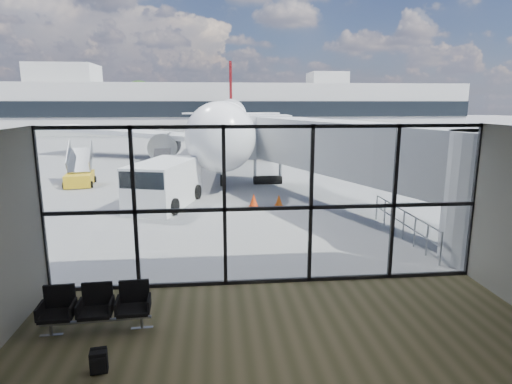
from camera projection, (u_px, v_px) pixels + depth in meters
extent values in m
plane|color=slate|center=(226.00, 145.00, 51.20)|extent=(220.00, 220.00, 0.00)
cube|color=brown|center=(293.00, 367.00, 8.35)|extent=(12.00, 8.00, 0.01)
cube|color=silver|center=(298.00, 136.00, 7.43)|extent=(12.00, 8.00, 0.02)
cube|color=white|center=(268.00, 207.00, 11.79)|extent=(12.00, 0.04, 4.50)
cube|color=black|center=(268.00, 281.00, 12.24)|extent=(12.00, 0.12, 0.10)
cube|color=black|center=(268.00, 208.00, 11.80)|extent=(12.00, 0.12, 0.10)
cube|color=black|center=(269.00, 127.00, 11.33)|extent=(12.00, 0.12, 0.10)
cube|color=black|center=(41.00, 212.00, 11.20)|extent=(0.10, 0.12, 4.50)
cube|color=black|center=(135.00, 210.00, 11.44)|extent=(0.10, 0.12, 4.50)
cube|color=black|center=(225.00, 208.00, 11.67)|extent=(0.10, 0.12, 4.50)
cube|color=black|center=(311.00, 206.00, 11.90)|extent=(0.10, 0.12, 4.50)
cube|color=black|center=(394.00, 204.00, 12.13)|extent=(0.10, 0.12, 4.50)
cube|color=black|center=(473.00, 202.00, 12.37)|extent=(0.10, 0.12, 4.50)
cylinder|color=#97999C|center=(490.00, 198.00, 13.49)|extent=(2.80, 2.80, 4.20)
cube|color=#97999C|center=(343.00, 148.00, 19.86)|extent=(7.45, 14.81, 2.40)
cube|color=#97999C|center=(268.00, 136.00, 26.42)|extent=(2.60, 2.20, 2.60)
cylinder|color=gray|center=(255.00, 170.00, 26.78)|extent=(0.20, 0.20, 1.80)
cylinder|color=gray|center=(280.00, 170.00, 26.93)|extent=(0.20, 0.20, 1.80)
cylinder|color=black|center=(268.00, 180.00, 26.99)|extent=(1.80, 0.56, 0.56)
cylinder|color=gray|center=(441.00, 249.00, 13.46)|extent=(0.06, 0.06, 1.10)
cylinder|color=gray|center=(427.00, 240.00, 14.34)|extent=(0.06, 0.06, 1.10)
cylinder|color=gray|center=(414.00, 232.00, 15.21)|extent=(0.06, 0.06, 1.10)
cylinder|color=gray|center=(403.00, 225.00, 16.09)|extent=(0.06, 0.06, 1.10)
cylinder|color=gray|center=(394.00, 218.00, 16.96)|extent=(0.06, 0.06, 1.10)
cylinder|color=gray|center=(385.00, 213.00, 17.84)|extent=(0.06, 0.06, 1.10)
cylinder|color=gray|center=(377.00, 207.00, 18.72)|extent=(0.06, 0.06, 1.10)
cylinder|color=gray|center=(404.00, 211.00, 15.98)|extent=(0.06, 5.40, 0.06)
cylinder|color=gray|center=(404.00, 223.00, 16.08)|extent=(0.06, 5.40, 0.06)
cube|color=beige|center=(221.00, 109.00, 71.79)|extent=(80.00, 12.00, 8.00)
cube|color=black|center=(222.00, 109.00, 65.85)|extent=(80.00, 0.20, 2.40)
cube|color=beige|center=(64.00, 74.00, 68.23)|extent=(10.00, 8.00, 3.00)
cube|color=beige|center=(327.00, 78.00, 72.50)|extent=(6.00, 6.00, 2.00)
cylinder|color=#382619|center=(7.00, 122.00, 78.25)|extent=(0.50, 0.50, 3.06)
sphere|color=black|center=(5.00, 101.00, 77.48)|extent=(5.61, 5.61, 5.61)
cylinder|color=#382619|center=(41.00, 121.00, 78.80)|extent=(0.50, 0.50, 3.42)
sphere|color=black|center=(39.00, 97.00, 77.93)|extent=(6.27, 6.27, 6.27)
cylinder|color=#382619|center=(75.00, 122.00, 79.45)|extent=(0.50, 0.50, 2.70)
sphere|color=black|center=(74.00, 104.00, 78.77)|extent=(4.95, 4.95, 4.95)
cylinder|color=#382619|center=(108.00, 121.00, 80.00)|extent=(0.50, 0.50, 3.06)
sphere|color=black|center=(107.00, 101.00, 79.23)|extent=(5.61, 5.61, 5.61)
cylinder|color=#382619|center=(141.00, 120.00, 80.54)|extent=(0.50, 0.50, 3.42)
sphere|color=black|center=(140.00, 98.00, 79.68)|extent=(6.27, 6.27, 6.27)
cube|color=gray|center=(97.00, 321.00, 9.58)|extent=(2.40, 0.23, 0.04)
cube|color=black|center=(57.00, 315.00, 9.41)|extent=(0.71, 0.67, 0.09)
cube|color=black|center=(60.00, 297.00, 9.64)|extent=(0.68, 0.12, 0.60)
cube|color=black|center=(96.00, 312.00, 9.53)|extent=(0.71, 0.67, 0.09)
cube|color=black|center=(98.00, 295.00, 9.77)|extent=(0.68, 0.12, 0.60)
cube|color=black|center=(134.00, 310.00, 9.66)|extent=(0.71, 0.67, 0.09)
cube|color=black|center=(134.00, 292.00, 9.90)|extent=(0.68, 0.12, 0.60)
cylinder|color=gray|center=(51.00, 330.00, 9.45)|extent=(0.07, 0.07, 0.27)
cylinder|color=gray|center=(142.00, 323.00, 9.76)|extent=(0.07, 0.07, 0.27)
cube|color=black|center=(99.00, 362.00, 8.15)|extent=(0.34, 0.24, 0.44)
cube|color=black|center=(98.00, 366.00, 8.03)|extent=(0.27, 0.10, 0.30)
cylinder|color=black|center=(99.00, 349.00, 8.20)|extent=(0.31, 0.12, 0.08)
cylinder|color=silver|center=(228.00, 123.00, 39.09)|extent=(5.81, 31.94, 3.92)
sphere|color=silver|center=(220.00, 137.00, 23.56)|extent=(3.92, 3.92, 3.92)
cone|color=silver|center=(231.00, 114.00, 57.14)|extent=(4.29, 6.58, 3.92)
cube|color=black|center=(221.00, 127.00, 24.08)|extent=(2.40, 1.41, 0.53)
cube|color=silver|center=(132.00, 133.00, 39.97)|extent=(16.10, 9.15, 1.25)
cylinder|color=black|center=(166.00, 146.00, 38.25)|extent=(2.44, 3.73, 2.22)
cube|color=silver|center=(205.00, 113.00, 56.47)|extent=(6.12, 3.39, 0.19)
cube|color=silver|center=(323.00, 132.00, 40.66)|extent=(16.28, 7.48, 1.25)
cylinder|color=black|center=(289.00, 146.00, 38.67)|extent=(2.44, 3.73, 2.22)
cube|color=silver|center=(257.00, 113.00, 56.73)|extent=(6.04, 2.75, 0.19)
cube|color=#560C0E|center=(231.00, 87.00, 56.42)|extent=(0.56, 4.04, 6.35)
cylinder|color=gray|center=(222.00, 174.00, 26.14)|extent=(0.21, 0.21, 1.48)
cylinder|color=black|center=(223.00, 180.00, 26.21)|extent=(0.31, 0.76, 0.74)
cylinder|color=black|center=(197.00, 152.00, 40.05)|extent=(0.54, 1.04, 1.02)
cylinder|color=black|center=(260.00, 152.00, 40.28)|extent=(0.54, 1.04, 1.02)
cube|color=silver|center=(165.00, 184.00, 21.21)|extent=(3.56, 5.52, 2.22)
cube|color=black|center=(148.00, 178.00, 19.27)|extent=(2.40, 1.87, 0.78)
cylinder|color=black|center=(129.00, 204.00, 19.96)|extent=(0.48, 0.82, 0.78)
cylinder|color=black|center=(174.00, 207.00, 19.56)|extent=(0.48, 0.82, 0.78)
cylinder|color=black|center=(158.00, 190.00, 23.16)|extent=(0.48, 0.82, 0.78)
cylinder|color=black|center=(197.00, 192.00, 22.76)|extent=(0.48, 0.82, 0.78)
cube|color=black|center=(162.00, 170.00, 29.31)|extent=(1.53, 2.99, 0.97)
cube|color=black|center=(162.00, 157.00, 30.29)|extent=(1.31, 2.49, 1.00)
cylinder|color=black|center=(151.00, 176.00, 28.33)|extent=(0.22, 0.50, 0.49)
cylinder|color=black|center=(171.00, 176.00, 28.54)|extent=(0.22, 0.50, 0.49)
cylinder|color=black|center=(153.00, 172.00, 30.21)|extent=(0.22, 0.50, 0.49)
cylinder|color=black|center=(172.00, 171.00, 30.42)|extent=(0.22, 0.50, 0.49)
cube|color=gold|center=(80.00, 179.00, 26.43)|extent=(1.86, 2.80, 0.75)
cube|color=gray|center=(80.00, 160.00, 26.92)|extent=(1.60, 2.28, 1.38)
cylinder|color=black|center=(64.00, 186.00, 25.41)|extent=(0.24, 0.43, 0.41)
cylinder|color=black|center=(91.00, 184.00, 25.77)|extent=(0.24, 0.43, 0.41)
cylinder|color=black|center=(70.00, 180.00, 27.18)|extent=(0.24, 0.43, 0.41)
cylinder|color=black|center=(95.00, 179.00, 27.54)|extent=(0.24, 0.43, 0.41)
cube|color=#DE540B|center=(279.00, 205.00, 21.38)|extent=(0.40, 0.40, 0.03)
cone|color=#DE540B|center=(279.00, 200.00, 21.33)|extent=(0.38, 0.38, 0.57)
cube|color=red|center=(254.00, 206.00, 21.17)|extent=(0.46, 0.46, 0.03)
cone|color=red|center=(254.00, 200.00, 21.10)|extent=(0.44, 0.44, 0.66)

